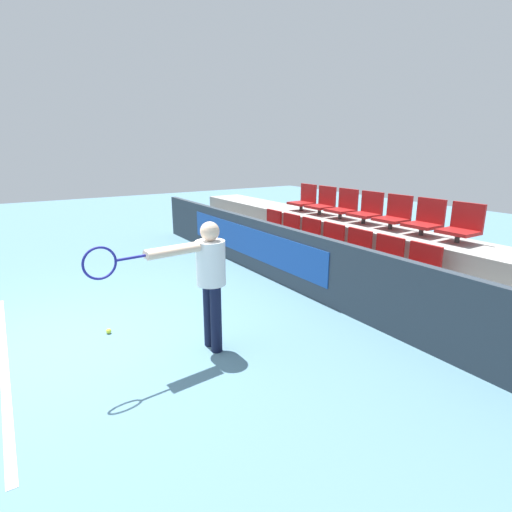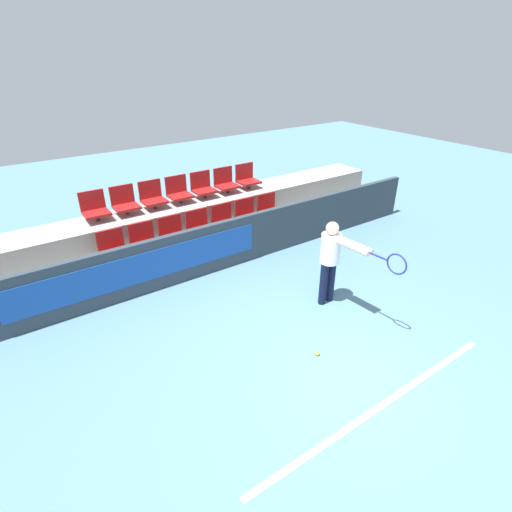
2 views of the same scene
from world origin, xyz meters
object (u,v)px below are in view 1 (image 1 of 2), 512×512
(stadium_chair_6, at_px, (419,268))
(stadium_chair_9, at_px, (344,206))
(stadium_chair_12, at_px, (425,220))
(stadium_chair_13, at_px, (462,226))
(stadium_chair_4, at_px, (354,250))
(stadium_chair_7, at_px, (304,199))
(stadium_chair_3, at_px, (328,243))
(stadium_chair_11, at_px, (394,214))
(stadium_chair_1, at_px, (287,231))
(stadium_chair_5, at_px, (384,258))
(stadium_chair_2, at_px, (306,236))
(stadium_chair_8, at_px, (323,202))
(stadium_chair_0, at_px, (269,226))
(tennis_player, at_px, (206,273))
(stadium_chair_10, at_px, (367,210))
(tennis_ball, at_px, (109,331))

(stadium_chair_6, height_order, stadium_chair_9, stadium_chair_9)
(stadium_chair_6, relative_size, stadium_chair_12, 1.00)
(stadium_chair_12, relative_size, stadium_chair_13, 1.00)
(stadium_chair_4, bearing_deg, stadium_chair_7, 159.04)
(stadium_chair_3, relative_size, stadium_chair_11, 1.00)
(stadium_chair_12, bearing_deg, stadium_chair_1, -159.04)
(stadium_chair_5, bearing_deg, stadium_chair_7, 162.96)
(stadium_chair_5, relative_size, stadium_chair_12, 1.00)
(stadium_chair_12, bearing_deg, stadium_chair_5, -90.00)
(stadium_chair_2, bearing_deg, stadium_chair_3, 0.00)
(stadium_chair_5, relative_size, stadium_chair_9, 1.00)
(stadium_chair_11, relative_size, stadium_chair_13, 1.00)
(stadium_chair_6, distance_m, stadium_chair_8, 3.13)
(stadium_chair_0, relative_size, stadium_chair_11, 1.00)
(stadium_chair_0, height_order, tennis_player, tennis_player)
(stadium_chair_4, bearing_deg, stadium_chair_10, 123.13)
(stadium_chair_0, distance_m, stadium_chair_1, 0.59)
(stadium_chair_4, distance_m, stadium_chair_10, 1.19)
(stadium_chair_10, bearing_deg, stadium_chair_7, 180.00)
(stadium_chair_1, distance_m, stadium_chair_10, 1.57)
(stadium_chair_6, relative_size, stadium_chair_9, 1.00)
(stadium_chair_9, relative_size, stadium_chair_12, 1.00)
(stadium_chair_0, relative_size, stadium_chair_6, 1.00)
(stadium_chair_5, xyz_separation_m, stadium_chair_13, (0.59, 0.91, 0.49))
(stadium_chair_7, distance_m, stadium_chair_9, 1.18)
(stadium_chair_6, distance_m, stadium_chair_10, 2.05)
(stadium_chair_2, height_order, stadium_chair_10, stadium_chair_10)
(stadium_chair_2, bearing_deg, stadium_chair_5, 0.00)
(stadium_chair_4, relative_size, stadium_chair_8, 1.00)
(stadium_chair_12, bearing_deg, stadium_chair_13, 0.00)
(stadium_chair_0, bearing_deg, stadium_chair_4, 0.00)
(stadium_chair_13, bearing_deg, stadium_chair_7, 180.00)
(stadium_chair_1, distance_m, stadium_chair_4, 1.77)
(stadium_chair_8, bearing_deg, tennis_player, -59.17)
(stadium_chair_11, distance_m, stadium_chair_12, 0.59)
(stadium_chair_2, height_order, stadium_chair_6, same)
(stadium_chair_4, height_order, stadium_chair_7, stadium_chair_7)
(stadium_chair_6, xyz_separation_m, stadium_chair_7, (-3.55, 0.91, 0.49))
(stadium_chair_0, bearing_deg, tennis_ball, -64.77)
(stadium_chair_1, bearing_deg, stadium_chair_12, 20.96)
(stadium_chair_5, bearing_deg, stadium_chair_9, 152.95)
(stadium_chair_3, height_order, tennis_ball, stadium_chair_3)
(stadium_chair_3, xyz_separation_m, stadium_chair_12, (1.18, 0.91, 0.49))
(stadium_chair_1, xyz_separation_m, stadium_chair_9, (0.59, 0.91, 0.49))
(stadium_chair_4, height_order, stadium_chair_12, stadium_chair_12)
(stadium_chair_7, height_order, stadium_chair_10, same)
(stadium_chair_1, relative_size, stadium_chair_3, 1.00)
(stadium_chair_5, height_order, stadium_chair_7, stadium_chair_7)
(stadium_chair_3, height_order, stadium_chair_12, stadium_chair_12)
(stadium_chair_1, relative_size, tennis_ball, 8.54)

